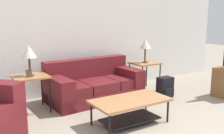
{
  "coord_description": "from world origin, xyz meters",
  "views": [
    {
      "loc": [
        -2.44,
        -1.42,
        1.64
      ],
      "look_at": [
        -0.12,
        2.28,
        0.8
      ],
      "focal_mm": 40.0,
      "sensor_mm": 36.0,
      "label": 1
    }
  ],
  "objects": [
    {
      "name": "picture_frame",
      "position": [
        -1.43,
        2.89,
        0.72
      ],
      "size": [
        0.1,
        0.04,
        0.13
      ],
      "color": "#4C3828",
      "rests_on": "side_table_left"
    },
    {
      "name": "couch",
      "position": [
        -0.09,
        3.02,
        0.29
      ],
      "size": [
        1.96,
        1.05,
        0.82
      ],
      "color": "maroon",
      "rests_on": "ground_plane"
    },
    {
      "name": "side_table_left",
      "position": [
        -1.39,
        2.97,
        0.6
      ],
      "size": [
        0.6,
        0.56,
        0.66
      ],
      "color": "#A87042",
      "rests_on": "ground_plane"
    },
    {
      "name": "side_table_right",
      "position": [
        1.21,
        2.97,
        0.6
      ],
      "size": [
        0.6,
        0.56,
        0.66
      ],
      "color": "#A87042",
      "rests_on": "ground_plane"
    },
    {
      "name": "coffee_table",
      "position": [
        -0.21,
        1.59,
        0.3
      ],
      "size": [
        1.22,
        0.66,
        0.4
      ],
      "color": "#A87042",
      "rests_on": "ground_plane"
    },
    {
      "name": "wall_back",
      "position": [
        0.0,
        3.69,
        1.3
      ],
      "size": [
        8.48,
        0.06,
        2.6
      ],
      "color": "white",
      "rests_on": "ground_plane"
    },
    {
      "name": "backpack",
      "position": [
        1.23,
        2.31,
        0.21
      ],
      "size": [
        0.32,
        0.29,
        0.44
      ],
      "color": "black",
      "rests_on": "ground_plane"
    },
    {
      "name": "table_lamp_left",
      "position": [
        -1.39,
        2.97,
        1.08
      ],
      "size": [
        0.26,
        0.26,
        0.54
      ],
      "color": "#472D1E",
      "rests_on": "side_table_left"
    },
    {
      "name": "table_lamp_right",
      "position": [
        1.21,
        2.97,
        1.08
      ],
      "size": [
        0.26,
        0.26,
        0.54
      ],
      "color": "#472D1E",
      "rests_on": "side_table_right"
    }
  ]
}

